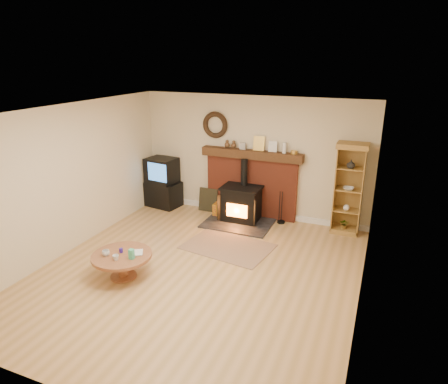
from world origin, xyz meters
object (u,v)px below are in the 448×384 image
at_px(tv_unit, 163,183).
at_px(coffee_table, 122,259).
at_px(wood_stove, 241,205).
at_px(curio_cabinet, 349,189).

height_order(tv_unit, coffee_table, tv_unit).
xyz_separation_m(wood_stove, coffee_table, (-0.96, -2.86, -0.04)).
xyz_separation_m(tv_unit, curio_cabinet, (4.13, 0.08, 0.36)).
xyz_separation_m(tv_unit, coffee_table, (1.06, -3.05, -0.22)).
xyz_separation_m(curio_cabinet, coffee_table, (-3.07, -3.14, -0.58)).
bearing_deg(curio_cabinet, tv_unit, -178.83).
relative_size(wood_stove, curio_cabinet, 0.77).
distance_m(wood_stove, tv_unit, 2.03).
bearing_deg(coffee_table, tv_unit, 109.10).
distance_m(wood_stove, coffee_table, 3.02).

